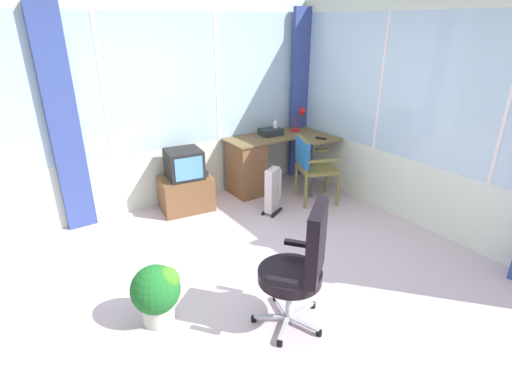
{
  "coord_description": "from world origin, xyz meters",
  "views": [
    {
      "loc": [
        -1.76,
        -2.48,
        2.25
      ],
      "look_at": [
        0.35,
        0.72,
        0.59
      ],
      "focal_mm": 27.63,
      "sensor_mm": 36.0,
      "label": 1
    }
  ],
  "objects_px": {
    "potted_plant": "(157,291)",
    "tv_remote": "(321,138)",
    "wooden_armchair": "(309,161)",
    "tv_on_stand": "(186,184)",
    "desk": "(251,164)",
    "desk_lamp": "(302,116)",
    "paper_tray": "(271,132)",
    "spray_bottle": "(275,127)",
    "space_heater": "(273,190)",
    "office_chair": "(301,263)"
  },
  "relations": [
    {
      "from": "tv_remote",
      "to": "tv_on_stand",
      "type": "xyz_separation_m",
      "value": [
        -1.82,
        0.48,
        -0.42
      ]
    },
    {
      "from": "tv_on_stand",
      "to": "potted_plant",
      "type": "bearing_deg",
      "value": -120.49
    },
    {
      "from": "space_heater",
      "to": "potted_plant",
      "type": "height_order",
      "value": "space_heater"
    },
    {
      "from": "wooden_armchair",
      "to": "paper_tray",
      "type": "bearing_deg",
      "value": 98.08
    },
    {
      "from": "tv_on_stand",
      "to": "potted_plant",
      "type": "xyz_separation_m",
      "value": [
        -1.06,
        -1.79,
        -0.07
      ]
    },
    {
      "from": "desk_lamp",
      "to": "wooden_armchair",
      "type": "xyz_separation_m",
      "value": [
        -0.39,
        -0.66,
        -0.43
      ]
    },
    {
      "from": "space_heater",
      "to": "potted_plant",
      "type": "distance_m",
      "value": 2.24
    },
    {
      "from": "desk",
      "to": "tv_remote",
      "type": "distance_m",
      "value": 1.02
    },
    {
      "from": "desk_lamp",
      "to": "potted_plant",
      "type": "height_order",
      "value": "desk_lamp"
    },
    {
      "from": "desk",
      "to": "tv_on_stand",
      "type": "bearing_deg",
      "value": -179.22
    },
    {
      "from": "spray_bottle",
      "to": "office_chair",
      "type": "xyz_separation_m",
      "value": [
        -1.59,
        -2.53,
        -0.3
      ]
    },
    {
      "from": "tv_on_stand",
      "to": "tv_remote",
      "type": "bearing_deg",
      "value": -14.71
    },
    {
      "from": "tv_remote",
      "to": "spray_bottle",
      "type": "relative_size",
      "value": 0.69
    },
    {
      "from": "office_chair",
      "to": "space_heater",
      "type": "distance_m",
      "value": 2.07
    },
    {
      "from": "spray_bottle",
      "to": "office_chair",
      "type": "distance_m",
      "value": 3.0
    },
    {
      "from": "tv_remote",
      "to": "potted_plant",
      "type": "relative_size",
      "value": 0.3
    },
    {
      "from": "office_chair",
      "to": "desk",
      "type": "bearing_deg",
      "value": 65.15
    },
    {
      "from": "office_chair",
      "to": "wooden_armchair",
      "type": "bearing_deg",
      "value": 48.0
    },
    {
      "from": "tv_on_stand",
      "to": "potted_plant",
      "type": "distance_m",
      "value": 2.08
    },
    {
      "from": "wooden_armchair",
      "to": "spray_bottle",
      "type": "bearing_deg",
      "value": 91.49
    },
    {
      "from": "desk",
      "to": "wooden_armchair",
      "type": "height_order",
      "value": "wooden_armchair"
    },
    {
      "from": "office_chair",
      "to": "tv_on_stand",
      "type": "bearing_deg",
      "value": 86.77
    },
    {
      "from": "tv_remote",
      "to": "potted_plant",
      "type": "xyz_separation_m",
      "value": [
        -2.88,
        -1.32,
        -0.5
      ]
    },
    {
      "from": "desk",
      "to": "desk_lamp",
      "type": "height_order",
      "value": "desk_lamp"
    },
    {
      "from": "desk_lamp",
      "to": "paper_tray",
      "type": "distance_m",
      "value": 0.53
    },
    {
      "from": "paper_tray",
      "to": "office_chair",
      "type": "height_order",
      "value": "office_chair"
    },
    {
      "from": "potted_plant",
      "to": "tv_remote",
      "type": "bearing_deg",
      "value": 24.57
    },
    {
      "from": "paper_tray",
      "to": "potted_plant",
      "type": "height_order",
      "value": "paper_tray"
    },
    {
      "from": "desk",
      "to": "tv_on_stand",
      "type": "xyz_separation_m",
      "value": [
        -1.0,
        -0.01,
        -0.06
      ]
    },
    {
      "from": "tv_on_stand",
      "to": "space_heater",
      "type": "distance_m",
      "value": 1.11
    },
    {
      "from": "potted_plant",
      "to": "paper_tray",
      "type": "bearing_deg",
      "value": 37.63
    },
    {
      "from": "desk_lamp",
      "to": "paper_tray",
      "type": "height_order",
      "value": "desk_lamp"
    },
    {
      "from": "potted_plant",
      "to": "tv_on_stand",
      "type": "bearing_deg",
      "value": 59.51
    },
    {
      "from": "desk",
      "to": "desk_lamp",
      "type": "xyz_separation_m",
      "value": [
        0.86,
        -0.01,
        0.57
      ]
    },
    {
      "from": "desk_lamp",
      "to": "potted_plant",
      "type": "xyz_separation_m",
      "value": [
        -2.92,
        -1.8,
        -0.71
      ]
    },
    {
      "from": "desk",
      "to": "office_chair",
      "type": "distance_m",
      "value": 2.72
    },
    {
      "from": "tv_on_stand",
      "to": "desk_lamp",
      "type": "bearing_deg",
      "value": 0.23
    },
    {
      "from": "wooden_armchair",
      "to": "tv_on_stand",
      "type": "relative_size",
      "value": 1.09
    },
    {
      "from": "desk_lamp",
      "to": "spray_bottle",
      "type": "relative_size",
      "value": 1.63
    },
    {
      "from": "space_heater",
      "to": "office_chair",
      "type": "bearing_deg",
      "value": -119.97
    },
    {
      "from": "desk_lamp",
      "to": "tv_on_stand",
      "type": "height_order",
      "value": "desk_lamp"
    },
    {
      "from": "paper_tray",
      "to": "tv_remote",
      "type": "bearing_deg",
      "value": -50.79
    },
    {
      "from": "spray_bottle",
      "to": "potted_plant",
      "type": "bearing_deg",
      "value": -143.23
    },
    {
      "from": "spray_bottle",
      "to": "space_heater",
      "type": "relative_size",
      "value": 0.36
    },
    {
      "from": "desk_lamp",
      "to": "potted_plant",
      "type": "relative_size",
      "value": 0.7
    },
    {
      "from": "potted_plant",
      "to": "spray_bottle",
      "type": "bearing_deg",
      "value": 36.77
    },
    {
      "from": "potted_plant",
      "to": "wooden_armchair",
      "type": "bearing_deg",
      "value": 24.21
    },
    {
      "from": "wooden_armchair",
      "to": "tv_on_stand",
      "type": "distance_m",
      "value": 1.63
    },
    {
      "from": "spray_bottle",
      "to": "space_heater",
      "type": "xyz_separation_m",
      "value": [
        -0.57,
        -0.76,
        -0.57
      ]
    },
    {
      "from": "tv_remote",
      "to": "paper_tray",
      "type": "xyz_separation_m",
      "value": [
        -0.45,
        0.55,
        0.03
      ]
    }
  ]
}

